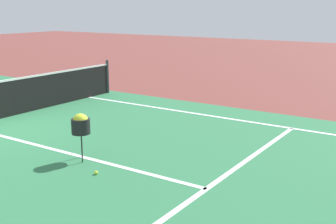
% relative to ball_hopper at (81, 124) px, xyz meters
% --- Properties ---
extents(line_sideline_right, '(0.10, 11.89, 0.01)m').
position_rel_ball_hopper_xyz_m(line_sideline_right, '(4.22, -2.09, -0.67)').
color(line_sideline_right, white).
rests_on(line_sideline_right, ground_plane).
extents(line_service_near, '(8.22, 0.10, 0.01)m').
position_rel_ball_hopper_xyz_m(line_service_near, '(0.11, -2.54, -0.67)').
color(line_service_near, white).
rests_on(line_service_near, ground_plane).
extents(line_center_service, '(0.10, 6.40, 0.01)m').
position_rel_ball_hopper_xyz_m(line_center_service, '(0.11, 0.66, -0.67)').
color(line_center_service, white).
rests_on(line_center_service, ground_plane).
extents(ball_hopper, '(0.34, 0.34, 0.87)m').
position_rel_ball_hopper_xyz_m(ball_hopper, '(0.00, 0.00, 0.00)').
color(ball_hopper, black).
rests_on(ball_hopper, ground_plane).
extents(tennis_ball_mid_court, '(0.07, 0.07, 0.07)m').
position_rel_ball_hopper_xyz_m(tennis_ball_mid_court, '(-0.40, -0.71, -0.64)').
color(tennis_ball_mid_court, '#CCE033').
rests_on(tennis_ball_mid_court, ground_plane).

